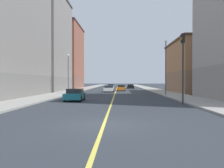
% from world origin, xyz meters
% --- Properties ---
extents(ground_plane, '(400.00, 400.00, 0.00)m').
position_xyz_m(ground_plane, '(0.00, 0.00, 0.00)').
color(ground_plane, '#2E343A').
rests_on(ground_plane, ground).
extents(sidewalk_left, '(3.98, 168.00, 0.15)m').
position_xyz_m(sidewalk_left, '(9.12, 49.00, 0.07)').
color(sidewalk_left, '#9E9B93').
rests_on(sidewalk_left, ground).
extents(sidewalk_right, '(3.98, 168.00, 0.15)m').
position_xyz_m(sidewalk_right, '(-9.12, 49.00, 0.07)').
color(sidewalk_right, '#9E9B93').
rests_on(sidewalk_right, ground).
extents(lane_center_stripe, '(0.16, 154.00, 0.01)m').
position_xyz_m(lane_center_stripe, '(0.00, 49.00, 0.01)').
color(lane_center_stripe, '#E5D14C').
rests_on(lane_center_stripe, ground).
extents(building_left_mid, '(11.17, 17.01, 9.80)m').
position_xyz_m(building_left_mid, '(16.54, 34.82, 4.91)').
color(building_left_mid, '#8F6B4F').
rests_on(building_left_mid, ground).
extents(building_right_midblock, '(11.17, 17.29, 20.65)m').
position_xyz_m(building_right_midblock, '(-16.54, 40.00, 10.33)').
color(building_right_midblock, slate).
rests_on(building_right_midblock, ground).
extents(building_right_distant, '(11.17, 18.17, 18.89)m').
position_xyz_m(building_right_distant, '(-16.54, 60.22, 9.45)').
color(building_right_distant, brown).
rests_on(building_right_distant, ground).
extents(traffic_light_left_near, '(0.40, 0.32, 6.64)m').
position_xyz_m(traffic_light_left_near, '(6.71, 10.79, 4.25)').
color(traffic_light_left_near, '#2D2D2D').
rests_on(traffic_light_left_near, ground).
extents(street_lamp_left_near, '(0.36, 0.36, 8.13)m').
position_xyz_m(street_lamp_left_near, '(7.73, 24.53, 5.00)').
color(street_lamp_left_near, '#4C4C51').
rests_on(street_lamp_left_near, ground).
extents(street_lamp_right_near, '(0.36, 0.36, 6.49)m').
position_xyz_m(street_lamp_right_near, '(-7.73, 27.98, 4.13)').
color(street_lamp_right_near, '#4C4C51').
rests_on(street_lamp_right_near, ground).
extents(car_teal, '(1.89, 3.95, 1.34)m').
position_xyz_m(car_teal, '(-4.13, 14.45, 0.66)').
color(car_teal, '#196670').
rests_on(car_teal, ground).
extents(car_black, '(1.96, 4.17, 1.26)m').
position_xyz_m(car_black, '(3.99, 58.18, 0.63)').
color(car_black, black).
rests_on(car_black, ground).
extents(car_white, '(1.93, 4.38, 1.25)m').
position_xyz_m(car_white, '(-1.34, 36.37, 0.62)').
color(car_white, white).
rests_on(car_white, ground).
extents(car_orange, '(1.93, 4.14, 1.36)m').
position_xyz_m(car_orange, '(1.18, 41.86, 0.65)').
color(car_orange, orange).
rests_on(car_orange, ground).
extents(car_silver, '(1.81, 3.91, 1.31)m').
position_xyz_m(car_silver, '(-1.67, 56.61, 0.64)').
color(car_silver, silver).
rests_on(car_silver, ground).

